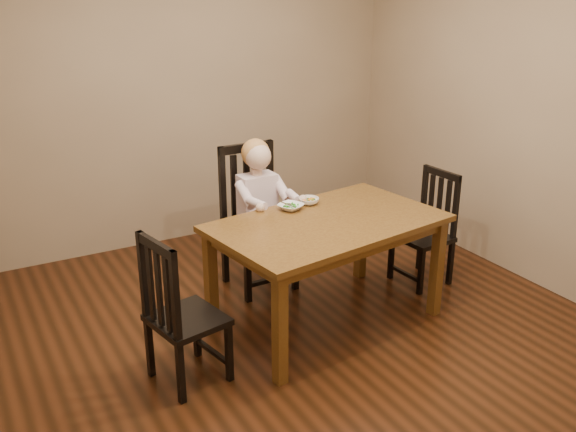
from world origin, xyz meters
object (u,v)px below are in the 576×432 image
dining_table (328,233)px  chair_child (256,220)px  toddler (259,202)px  bowl_peas (291,207)px  chair_right (427,230)px  bowl_veg (309,201)px  chair_left (180,314)px

dining_table → chair_child: size_ratio=1.49×
dining_table → toddler: bearing=101.3°
toddler → bowl_peas: toddler is taller
chair_right → bowl_veg: size_ratio=6.17×
dining_table → chair_right: bearing=9.7°
toddler → chair_right: bearing=153.7°
chair_child → chair_right: chair_child is taller
bowl_veg → chair_child: bearing=114.8°
dining_table → toddler: toddler is taller
bowl_peas → bowl_veg: bowl_veg is taller
chair_child → bowl_peas: chair_child is taller
dining_table → bowl_peas: bowl_peas is taller
chair_child → chair_left: size_ratio=1.17×
chair_right → bowl_peas: bearing=79.6°
chair_right → bowl_veg: 1.06m
chair_left → chair_right: (2.18, 0.36, -0.02)m
chair_left → toddler: size_ratio=1.49×
toddler → bowl_peas: 0.44m
chair_left → bowl_peas: chair_left is taller
chair_child → chair_right: 1.35m
chair_left → toddler: (0.99, 0.92, 0.24)m
chair_child → bowl_peas: bearing=92.9°
dining_table → bowl_veg: bearing=80.5°
dining_table → toddler: size_ratio=2.58×
dining_table → chair_right: chair_right is taller
dining_table → bowl_peas: bearing=110.4°
dining_table → chair_right: (1.04, 0.18, -0.25)m
chair_child → toddler: (0.00, -0.06, 0.17)m
chair_left → chair_right: 2.21m
bowl_veg → toddler: bearing=117.7°
chair_left → bowl_peas: (1.02, 0.49, 0.33)m
chair_left → bowl_peas: 1.18m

